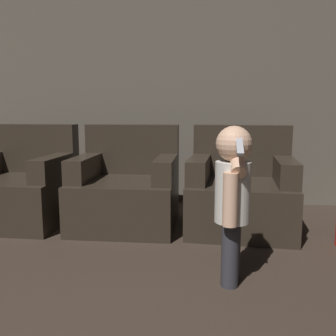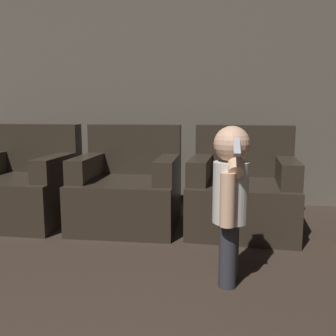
# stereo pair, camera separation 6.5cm
# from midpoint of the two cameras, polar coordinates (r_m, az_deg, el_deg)

# --- Properties ---
(wall_back) EXTENTS (8.40, 0.05, 2.60)m
(wall_back) POSITION_cam_midpoint_polar(r_m,az_deg,el_deg) (4.18, -2.53, 12.62)
(wall_back) COLOR #51493F
(wall_back) RESTS_ON ground_plane
(armchair_left) EXTENTS (0.90, 0.86, 0.89)m
(armchair_left) POSITION_cam_midpoint_polar(r_m,az_deg,el_deg) (3.72, -22.06, -2.83)
(armchair_left) COLOR black
(armchair_left) RESTS_ON ground_plane
(armchair_middle) EXTENTS (0.88, 0.84, 0.89)m
(armchair_middle) POSITION_cam_midpoint_polar(r_m,az_deg,el_deg) (3.37, -6.85, -3.39)
(armchair_middle) COLOR black
(armchair_middle) RESTS_ON ground_plane
(armchair_right) EXTENTS (0.94, 0.90, 0.89)m
(armchair_right) POSITION_cam_midpoint_polar(r_m,az_deg,el_deg) (3.30, 10.46, -3.74)
(armchair_right) COLOR black
(armchair_right) RESTS_ON ground_plane
(person_toddler) EXTENTS (0.21, 0.36, 0.93)m
(person_toddler) POSITION_cam_midpoint_polar(r_m,az_deg,el_deg) (2.19, 9.00, -3.69)
(person_toddler) COLOR #28282D
(person_toddler) RESTS_ON ground_plane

